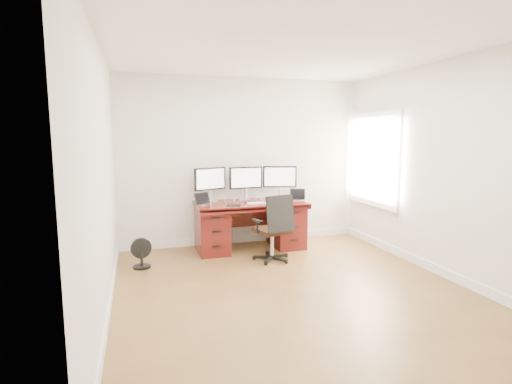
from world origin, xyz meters
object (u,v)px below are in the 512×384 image
object	(u,v)px
office_chair	(274,239)
keyboard	(256,203)
floor_fan	(141,254)
monitor_center	(246,179)
desk	(250,224)

from	to	relation	value
office_chair	keyboard	bearing A→B (deg)	85.93
floor_fan	keyboard	size ratio (longest dim) A/B	1.56
floor_fan	monitor_center	size ratio (longest dim) A/B	0.74
keyboard	floor_fan	bearing A→B (deg)	-170.66
desk	keyboard	size ratio (longest dim) A/B	6.54
floor_fan	keyboard	world-z (taller)	keyboard
office_chair	monitor_center	bearing A→B (deg)	83.79
desk	monitor_center	xyz separation A→B (m)	(0.00, 0.24, 0.68)
monitor_center	floor_fan	bearing A→B (deg)	-162.00
office_chair	keyboard	distance (m)	0.70
office_chair	keyboard	size ratio (longest dim) A/B	3.71
office_chair	floor_fan	bearing A→B (deg)	157.46
desk	keyboard	bearing A→B (deg)	-75.30
floor_fan	monitor_center	distance (m)	2.01
monitor_center	keyboard	bearing A→B (deg)	-89.00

